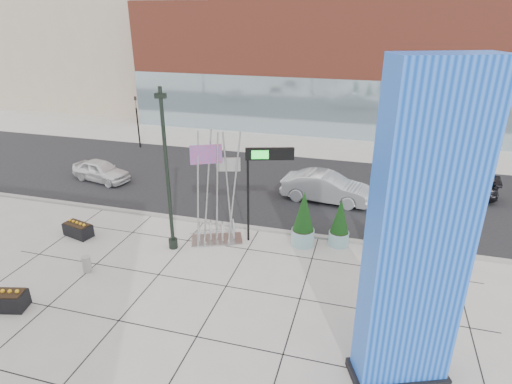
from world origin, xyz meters
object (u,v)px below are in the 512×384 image
(concrete_bollard, at_px, (87,264))
(overhead_street_sign, at_px, (265,164))
(lamp_post, at_px, (168,188))
(car_white_west, at_px, (101,171))
(blue_pylon, at_px, (418,246))
(public_art_sculpture, at_px, (216,214))
(car_silver_mid, at_px, (326,188))

(concrete_bollard, xyz_separation_m, overhead_street_sign, (6.58, 4.43, 3.61))
(lamp_post, xyz_separation_m, car_white_west, (-8.23, 6.53, -2.35))
(blue_pylon, height_order, concrete_bollard, blue_pylon)
(lamp_post, bearing_deg, public_art_sculpture, 34.73)
(car_white_west, bearing_deg, blue_pylon, -110.34)
(public_art_sculpture, bearing_deg, car_white_west, 129.46)
(lamp_post, distance_m, public_art_sculpture, 2.64)
(concrete_bollard, bearing_deg, car_white_west, 121.01)
(overhead_street_sign, height_order, car_white_west, overhead_street_sign)
(blue_pylon, height_order, public_art_sculpture, blue_pylon)
(public_art_sculpture, xyz_separation_m, concrete_bollard, (-4.36, -3.98, -1.07))
(public_art_sculpture, bearing_deg, concrete_bollard, -159.99)
(blue_pylon, xyz_separation_m, car_silver_mid, (-3.74, 12.38, -3.68))
(blue_pylon, xyz_separation_m, concrete_bollard, (-12.50, 2.33, -4.16))
(public_art_sculpture, distance_m, concrete_bollard, 6.00)
(public_art_sculpture, xyz_separation_m, overhead_street_sign, (2.22, 0.45, 2.54))
(blue_pylon, bearing_deg, public_art_sculpture, 120.16)
(car_white_west, relative_size, car_silver_mid, 0.79)
(public_art_sculpture, relative_size, concrete_bollard, 7.66)
(public_art_sculpture, height_order, concrete_bollard, public_art_sculpture)
(overhead_street_sign, relative_size, car_silver_mid, 0.91)
(concrete_bollard, height_order, overhead_street_sign, overhead_street_sign)
(lamp_post, bearing_deg, concrete_bollard, -133.46)
(blue_pylon, bearing_deg, car_white_west, 125.16)
(lamp_post, bearing_deg, car_silver_mid, 49.91)
(concrete_bollard, xyz_separation_m, car_white_west, (-5.60, 9.31, 0.33))
(blue_pylon, relative_size, overhead_street_sign, 2.03)
(concrete_bollard, bearing_deg, overhead_street_sign, 33.94)
(blue_pylon, height_order, car_silver_mid, blue_pylon)
(public_art_sculpture, height_order, overhead_street_sign, public_art_sculpture)
(car_white_west, bearing_deg, overhead_street_sign, -99.46)
(blue_pylon, bearing_deg, overhead_street_sign, 109.16)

